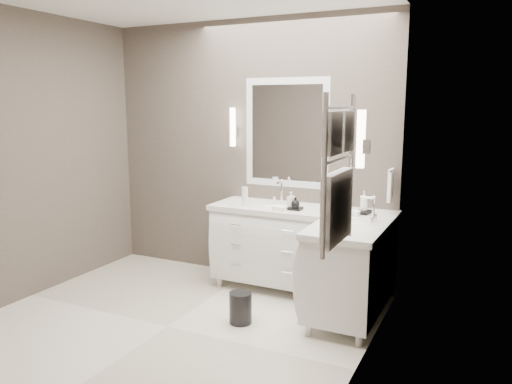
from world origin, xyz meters
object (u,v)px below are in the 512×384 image
at_px(vanity_back, 275,241).
at_px(vanity_right, 353,262).
at_px(waste_bin, 241,308).
at_px(towel_ladder, 338,181).

relative_size(vanity_back, vanity_right, 1.00).
distance_m(vanity_right, waste_bin, 1.04).
bearing_deg(vanity_back, vanity_right, -20.38).
bearing_deg(vanity_back, waste_bin, -85.54).
xyz_separation_m(vanity_back, waste_bin, (0.07, -0.89, -0.35)).
xyz_separation_m(vanity_back, towel_ladder, (1.10, -1.63, 0.91)).
distance_m(vanity_right, towel_ladder, 1.60).
height_order(vanity_back, waste_bin, vanity_back).
bearing_deg(towel_ladder, vanity_right, 99.84).
bearing_deg(waste_bin, towel_ladder, -35.47).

